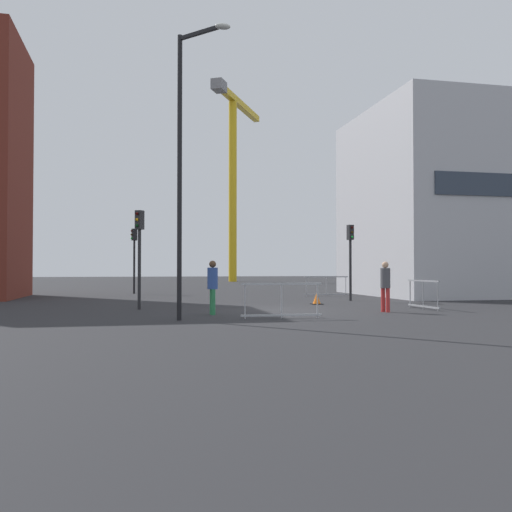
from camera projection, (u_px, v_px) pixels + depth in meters
name	position (u px, v px, depth m)	size (l,w,h in m)	color
ground	(278.00, 310.00, 20.27)	(160.00, 160.00, 0.00)	#28282B
office_block	(477.00, 205.00, 32.25)	(13.37, 10.24, 10.34)	#B7B7BC
construction_crane	(233.00, 158.00, 62.94)	(7.96, 13.35, 21.17)	gold
streetlamp_tall	(185.00, 153.00, 16.32)	(1.39, 1.34, 8.40)	black
traffic_light_crosswalk	(350.00, 249.00, 26.15)	(0.27, 0.38, 3.54)	#232326
traffic_light_verge	(134.00, 250.00, 33.29)	(0.39, 0.33, 3.87)	black
traffic_light_median	(139.00, 242.00, 20.65)	(0.36, 0.38, 3.65)	#232326
pedestrian_walking	(213.00, 283.00, 18.30)	(0.34, 0.34, 1.77)	#2D844C
pedestrian_waiting	(385.00, 283.00, 19.38)	(0.34, 0.34, 1.75)	red
safety_barrier_left_run	(282.00, 300.00, 16.93)	(2.48, 0.21, 1.08)	#B2B5BA
safety_barrier_rear	(423.00, 294.00, 20.83)	(0.11, 2.18, 1.08)	gray
safety_barrier_front	(326.00, 286.00, 30.34)	(2.41, 0.34, 1.08)	#9EA0A5
traffic_cone_orange	(317.00, 299.00, 23.52)	(0.46, 0.46, 0.47)	black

